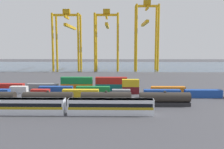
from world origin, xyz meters
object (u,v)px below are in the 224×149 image
shipping_container_16 (8,87)px  gantry_crane_central (107,33)px  freight_tank_row (77,99)px  shipping_container_10 (19,90)px  shipping_container_3 (121,93)px  shipping_container_13 (130,90)px  gantry_crane_east (146,29)px  shipping_container_4 (162,93)px  passenger_train (66,106)px  gantry_crane_west (68,33)px  shipping_container_20 (111,87)px

shipping_container_16 → gantry_crane_central: 94.37m
freight_tank_row → shipping_container_10: size_ratio=10.70×
shipping_container_3 → gantry_crane_central: 99.79m
shipping_container_13 → gantry_crane_central: gantry_crane_central is taller
gantry_crane_east → gantry_crane_central: bearing=179.7°
shipping_container_4 → shipping_container_13: 11.88m
shipping_container_10 → shipping_container_16: (-6.71, 6.16, 0.00)m
passenger_train → shipping_container_3: size_ratio=7.18×
shipping_container_13 → gantry_crane_east: 95.54m
freight_tank_row → gantry_crane_east: gantry_crane_east is taller
gantry_crane_central → shipping_container_10: bearing=-107.6°
freight_tank_row → shipping_container_4: (26.59, 11.46, -0.69)m
shipping_container_16 → gantry_crane_west: size_ratio=0.28×
freight_tank_row → gantry_crane_central: size_ratio=1.49×
shipping_container_10 → shipping_container_16: same height
gantry_crane_central → gantry_crane_east: (28.49, -0.13, 2.64)m
gantry_crane_central → shipping_container_20: bearing=-86.6°
passenger_train → shipping_container_3: 24.93m
shipping_container_16 → shipping_container_20: same height
shipping_container_13 → shipping_container_20: (-7.04, 6.16, 0.00)m
shipping_container_10 → shipping_container_13: bearing=0.0°
shipping_container_10 → shipping_container_13: (40.48, 0.00, 0.00)m
passenger_train → gantry_crane_east: (34.07, 116.51, 27.28)m
shipping_container_10 → gantry_crane_east: (56.96, 89.81, 28.12)m
gantry_crane_central → freight_tank_row: bearing=-92.4°
gantry_crane_central → passenger_train: bearing=-92.7°
passenger_train → shipping_container_13: size_ratio=7.18×
shipping_container_4 → shipping_container_10: same height
shipping_container_16 → freight_tank_row: bearing=-37.7°
shipping_container_20 → gantry_crane_west: gantry_crane_west is taller
gantry_crane_central → gantry_crane_east: 28.61m
shipping_container_13 → gantry_crane_west: 102.89m
freight_tank_row → gantry_crane_central: bearing=87.6°
shipping_container_4 → gantry_crane_central: (-22.17, 96.10, 25.48)m
gantry_crane_east → gantry_crane_west: bearing=178.8°
freight_tank_row → shipping_container_4: bearing=23.3°
passenger_train → gantry_crane_west: (-22.91, 117.73, 24.85)m
shipping_container_3 → gantry_crane_central: size_ratio=0.14×
passenger_train → gantry_crane_central: gantry_crane_central is taller
shipping_container_4 → shipping_container_16: size_ratio=1.00×
shipping_container_3 → gantry_crane_west: bearing=110.9°
shipping_container_16 → gantry_crane_west: bearing=85.5°
shipping_container_10 → passenger_train: bearing=-49.4°
gantry_crane_east → passenger_train: bearing=-106.3°
shipping_container_10 → shipping_container_13: size_ratio=1.00×
gantry_crane_west → shipping_container_10: bearing=-90.0°
shipping_container_3 → shipping_container_20: bearing=106.1°
freight_tank_row → shipping_container_3: 17.31m
shipping_container_13 → shipping_container_20: 9.35m
gantry_crane_east → shipping_container_13: bearing=-100.4°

